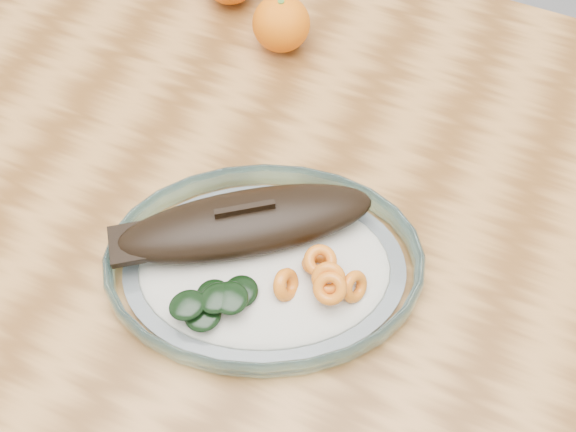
# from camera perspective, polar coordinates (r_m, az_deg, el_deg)

# --- Properties ---
(ground) EXTENTS (3.00, 3.00, 0.00)m
(ground) POSITION_cam_1_polar(r_m,az_deg,el_deg) (1.48, -2.48, -13.91)
(ground) COLOR slate
(ground) RESTS_ON ground
(dining_table) EXTENTS (1.20, 0.80, 0.75)m
(dining_table) POSITION_cam_1_polar(r_m,az_deg,el_deg) (0.89, -4.01, -0.30)
(dining_table) COLOR brown
(dining_table) RESTS_ON ground
(plated_meal) EXTENTS (0.75, 0.75, 0.08)m
(plated_meal) POSITION_cam_1_polar(r_m,az_deg,el_deg) (0.72, -1.99, -3.60)
(plated_meal) COLOR white
(plated_meal) RESTS_ON dining_table
(orange_right) EXTENTS (0.07, 0.07, 0.07)m
(orange_right) POSITION_cam_1_polar(r_m,az_deg,el_deg) (0.91, -0.54, 14.96)
(orange_right) COLOR orange
(orange_right) RESTS_ON dining_table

